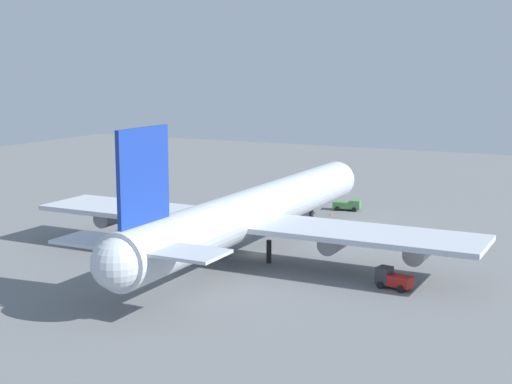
{
  "coord_description": "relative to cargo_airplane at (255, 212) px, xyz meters",
  "views": [
    {
      "loc": [
        -91.99,
        -46.58,
        26.8
      ],
      "look_at": [
        0.0,
        0.0,
        9.1
      ],
      "focal_mm": 52.16,
      "sensor_mm": 36.0,
      "label": 1
    }
  ],
  "objects": [
    {
      "name": "cargo_airplane",
      "position": [
        0.0,
        0.0,
        0.0
      ],
      "size": [
        69.9,
        64.95,
        20.21
      ],
      "color": "silver",
      "rests_on": "ground_plane"
    },
    {
      "name": "safety_cone_nose",
      "position": [
        31.78,
        0.66,
        -6.04
      ],
      "size": [
        0.41,
        0.41,
        0.59
      ],
      "primitive_type": "cone",
      "color": "orange",
      "rests_on": "ground_plane"
    },
    {
      "name": "fuel_truck",
      "position": [
        -6.64,
        -22.11,
        -5.12
      ],
      "size": [
        2.95,
        4.64,
        2.49
      ],
      "color": "#333338",
      "rests_on": "ground_plane"
    },
    {
      "name": "ground_plane",
      "position": [
        0.33,
        0.0,
        -6.34
      ],
      "size": [
        279.59,
        279.59,
        0.0
      ],
      "primitive_type": "plane",
      "color": "slate"
    },
    {
      "name": "catering_truck",
      "position": [
        37.33,
        -0.41,
        -5.28
      ],
      "size": [
        3.32,
        5.34,
        1.99
      ],
      "color": "#4C8C4C",
      "rests_on": "ground_plane"
    }
  ]
}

